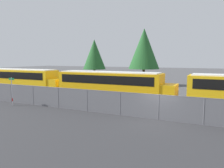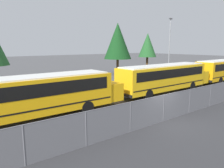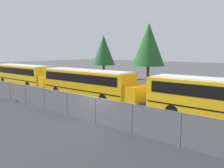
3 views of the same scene
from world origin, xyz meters
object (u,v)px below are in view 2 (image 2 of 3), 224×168
Objects in this scene: tree_0 at (118,41)px; tree_3 at (148,45)px; school_bus_1 at (37,94)px; school_bus_2 at (166,76)px; light_pole at (169,45)px.

tree_0 is 1.21× the size of tree_3.
school_bus_2 is at bearing 0.55° from school_bus_1.
school_bus_2 is at bearing -131.23° from tree_3.
tree_3 is (2.72, 7.39, 0.03)m from light_pole.
light_pole is at bearing 36.45° from school_bus_2.
school_bus_1 is 1.76× the size of tree_3.
school_bus_2 is 17.28m from tree_0.
tree_3 is (7.27, -0.43, -0.74)m from tree_0.
light_pole is at bearing -110.24° from tree_3.
tree_3 is at bearing 29.28° from school_bus_1.
school_bus_1 is at bearing -141.90° from tree_0.
school_bus_2 is 1.39× the size of light_pole.
school_bus_2 is at bearing -143.55° from light_pole.
tree_0 reaches higher than tree_3.
tree_3 is (27.42, 15.37, 3.30)m from school_bus_1.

